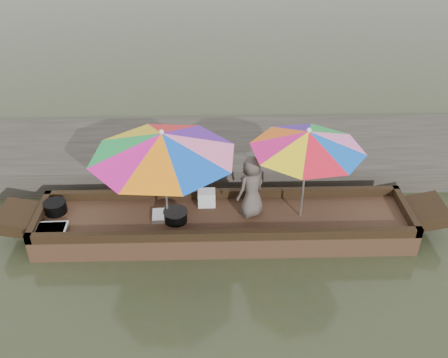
{
  "coord_description": "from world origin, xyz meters",
  "views": [
    {
      "loc": [
        -0.17,
        -6.3,
        5.12
      ],
      "look_at": [
        0.0,
        0.1,
        1.0
      ],
      "focal_mm": 40.0,
      "sensor_mm": 36.0,
      "label": 1
    }
  ],
  "objects_px": {
    "charcoal_grill": "(176,216)",
    "umbrella_stern": "(305,174)",
    "boat_hull": "(224,226)",
    "tray_crayfish": "(51,230)",
    "supply_bag": "(207,198)",
    "tray_scallop": "(168,215)",
    "umbrella_bow": "(165,176)",
    "vendor": "(252,186)",
    "cooking_pot": "(55,207)"
  },
  "relations": [
    {
      "from": "boat_hull",
      "to": "tray_crayfish",
      "type": "bearing_deg",
      "value": -173.16
    },
    {
      "from": "supply_bag",
      "to": "vendor",
      "type": "height_order",
      "value": "vendor"
    },
    {
      "from": "charcoal_grill",
      "to": "umbrella_bow",
      "type": "height_order",
      "value": "umbrella_bow"
    },
    {
      "from": "cooking_pot",
      "to": "umbrella_stern",
      "type": "relative_size",
      "value": 0.21
    },
    {
      "from": "boat_hull",
      "to": "umbrella_bow",
      "type": "bearing_deg",
      "value": 180.0
    },
    {
      "from": "supply_bag",
      "to": "umbrella_bow",
      "type": "distance_m",
      "value": 0.95
    },
    {
      "from": "tray_crayfish",
      "to": "tray_scallop",
      "type": "xyz_separation_m",
      "value": [
        1.73,
        0.35,
        -0.01
      ]
    },
    {
      "from": "charcoal_grill",
      "to": "umbrella_stern",
      "type": "bearing_deg",
      "value": 2.13
    },
    {
      "from": "tray_scallop",
      "to": "vendor",
      "type": "bearing_deg",
      "value": 2.32
    },
    {
      "from": "cooking_pot",
      "to": "vendor",
      "type": "xyz_separation_m",
      "value": [
        3.12,
        -0.12,
        0.43
      ]
    },
    {
      "from": "charcoal_grill",
      "to": "tray_crayfish",
      "type": "bearing_deg",
      "value": -172.62
    },
    {
      "from": "tray_scallop",
      "to": "vendor",
      "type": "distance_m",
      "value": 1.41
    },
    {
      "from": "cooking_pot",
      "to": "charcoal_grill",
      "type": "bearing_deg",
      "value": -8.18
    },
    {
      "from": "supply_bag",
      "to": "umbrella_bow",
      "type": "height_order",
      "value": "umbrella_bow"
    },
    {
      "from": "supply_bag",
      "to": "tray_crayfish",
      "type": "bearing_deg",
      "value": -164.29
    },
    {
      "from": "charcoal_grill",
      "to": "vendor",
      "type": "distance_m",
      "value": 1.27
    },
    {
      "from": "cooking_pot",
      "to": "tray_crayfish",
      "type": "height_order",
      "value": "cooking_pot"
    },
    {
      "from": "cooking_pot",
      "to": "tray_scallop",
      "type": "xyz_separation_m",
      "value": [
        1.8,
        -0.17,
        -0.06
      ]
    },
    {
      "from": "umbrella_stern",
      "to": "boat_hull",
      "type": "bearing_deg",
      "value": 180.0
    },
    {
      "from": "umbrella_bow",
      "to": "boat_hull",
      "type": "bearing_deg",
      "value": 0.0
    },
    {
      "from": "vendor",
      "to": "umbrella_stern",
      "type": "distance_m",
      "value": 0.83
    },
    {
      "from": "tray_crayfish",
      "to": "tray_scallop",
      "type": "distance_m",
      "value": 1.76
    },
    {
      "from": "charcoal_grill",
      "to": "vendor",
      "type": "relative_size",
      "value": 0.35
    },
    {
      "from": "charcoal_grill",
      "to": "supply_bag",
      "type": "bearing_deg",
      "value": 40.99
    },
    {
      "from": "supply_bag",
      "to": "vendor",
      "type": "relative_size",
      "value": 0.27
    },
    {
      "from": "supply_bag",
      "to": "vendor",
      "type": "xyz_separation_m",
      "value": [
        0.7,
        -0.26,
        0.39
      ]
    },
    {
      "from": "cooking_pot",
      "to": "umbrella_bow",
      "type": "height_order",
      "value": "umbrella_bow"
    },
    {
      "from": "charcoal_grill",
      "to": "umbrella_stern",
      "type": "distance_m",
      "value": 2.09
    },
    {
      "from": "tray_scallop",
      "to": "tray_crayfish",
      "type": "bearing_deg",
      "value": -168.71
    },
    {
      "from": "tray_scallop",
      "to": "umbrella_bow",
      "type": "xyz_separation_m",
      "value": [
        0.01,
        -0.03,
        0.74
      ]
    },
    {
      "from": "cooking_pot",
      "to": "boat_hull",
      "type": "bearing_deg",
      "value": -4.35
    },
    {
      "from": "boat_hull",
      "to": "charcoal_grill",
      "type": "height_order",
      "value": "charcoal_grill"
    },
    {
      "from": "tray_crayfish",
      "to": "charcoal_grill",
      "type": "xyz_separation_m",
      "value": [
        1.86,
        0.24,
        0.04
      ]
    },
    {
      "from": "umbrella_stern",
      "to": "supply_bag",
      "type": "bearing_deg",
      "value": 166.89
    },
    {
      "from": "boat_hull",
      "to": "tray_crayfish",
      "type": "height_order",
      "value": "tray_crayfish"
    },
    {
      "from": "tray_crayfish",
      "to": "charcoal_grill",
      "type": "distance_m",
      "value": 1.88
    },
    {
      "from": "cooking_pot",
      "to": "supply_bag",
      "type": "xyz_separation_m",
      "value": [
        2.41,
        0.14,
        0.04
      ]
    },
    {
      "from": "tray_scallop",
      "to": "charcoal_grill",
      "type": "bearing_deg",
      "value": -37.25
    },
    {
      "from": "umbrella_bow",
      "to": "umbrella_stern",
      "type": "relative_size",
      "value": 1.29
    },
    {
      "from": "tray_crayfish",
      "to": "vendor",
      "type": "bearing_deg",
      "value": 7.45
    },
    {
      "from": "supply_bag",
      "to": "umbrella_bow",
      "type": "bearing_deg",
      "value": -150.48
    },
    {
      "from": "tray_scallop",
      "to": "umbrella_bow",
      "type": "distance_m",
      "value": 0.75
    },
    {
      "from": "umbrella_bow",
      "to": "vendor",
      "type": "bearing_deg",
      "value": 3.67
    },
    {
      "from": "cooking_pot",
      "to": "umbrella_stern",
      "type": "xyz_separation_m",
      "value": [
        3.9,
        -0.2,
        0.68
      ]
    },
    {
      "from": "boat_hull",
      "to": "cooking_pot",
      "type": "height_order",
      "value": "cooking_pot"
    },
    {
      "from": "tray_scallop",
      "to": "vendor",
      "type": "height_order",
      "value": "vendor"
    },
    {
      "from": "tray_scallop",
      "to": "charcoal_grill",
      "type": "distance_m",
      "value": 0.18
    },
    {
      "from": "cooking_pot",
      "to": "supply_bag",
      "type": "distance_m",
      "value": 2.42
    },
    {
      "from": "cooking_pot",
      "to": "umbrella_stern",
      "type": "bearing_deg",
      "value": -3.0
    },
    {
      "from": "cooking_pot",
      "to": "tray_scallop",
      "type": "relative_size",
      "value": 0.75
    }
  ]
}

